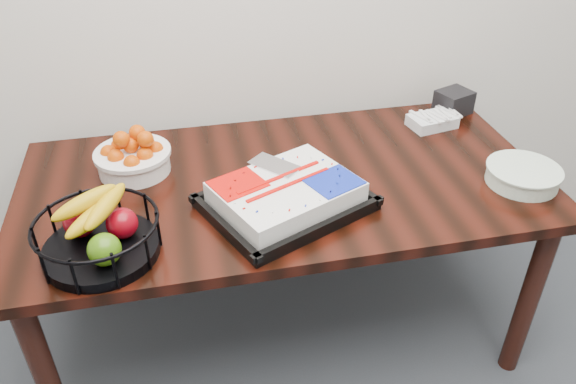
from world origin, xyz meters
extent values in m
cube|color=black|center=(0.00, 2.00, 0.73)|extent=(1.80, 0.90, 0.04)
cylinder|color=black|center=(-0.82, 1.63, 0.35)|extent=(0.07, 0.07, 0.71)
cylinder|color=black|center=(-0.82, 2.37, 0.35)|extent=(0.07, 0.07, 0.71)
cylinder|color=black|center=(0.82, 1.63, 0.35)|extent=(0.07, 0.07, 0.71)
cylinder|color=black|center=(0.82, 2.37, 0.35)|extent=(0.07, 0.07, 0.71)
cube|color=black|center=(-0.03, 1.83, 0.76)|extent=(0.59, 0.54, 0.02)
cube|color=white|center=(-0.03, 1.83, 0.81)|extent=(0.51, 0.45, 0.07)
cube|color=#C50904|center=(-0.15, 1.91, 0.85)|extent=(0.20, 0.19, 0.00)
cube|color=#0E22A0|center=(0.10, 1.75, 0.85)|extent=(0.20, 0.19, 0.00)
cube|color=silver|center=(0.00, 1.93, 0.85)|extent=(0.17, 0.18, 0.00)
cylinder|color=white|center=(-0.50, 2.16, 0.79)|extent=(0.25, 0.25, 0.08)
cylinder|color=white|center=(-0.50, 2.16, 0.82)|extent=(0.26, 0.26, 0.01)
cylinder|color=black|center=(-0.59, 1.72, 0.77)|extent=(0.33, 0.33, 0.03)
torus|color=black|center=(-0.59, 1.72, 0.86)|extent=(0.35, 0.35, 0.01)
cylinder|color=white|center=(0.79, 1.80, 0.78)|extent=(0.24, 0.24, 0.05)
cylinder|color=white|center=(0.79, 1.80, 0.81)|extent=(0.25, 0.25, 0.01)
cube|color=silver|center=(0.66, 2.25, 0.77)|extent=(0.20, 0.15, 0.05)
cube|color=black|center=(0.80, 2.35, 0.80)|extent=(0.16, 0.15, 0.09)
camera|label=1|loc=(-0.33, 0.41, 1.81)|focal=35.00mm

